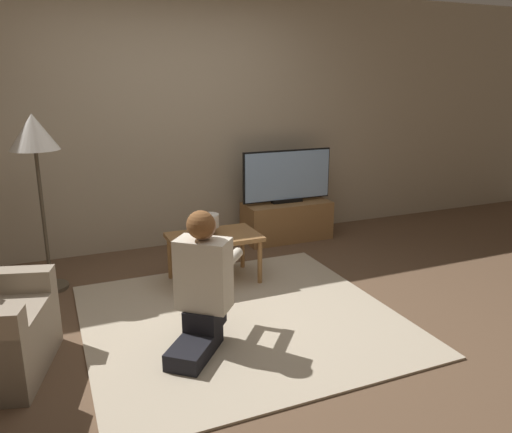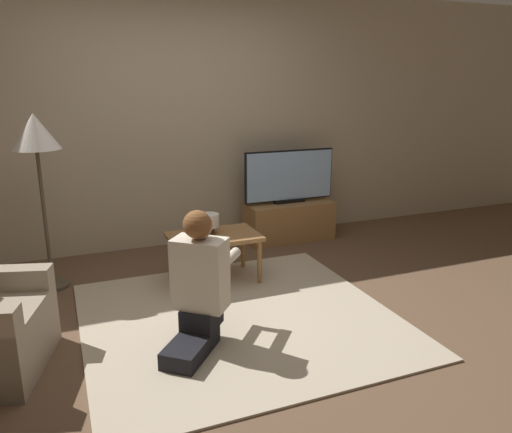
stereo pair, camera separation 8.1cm
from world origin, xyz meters
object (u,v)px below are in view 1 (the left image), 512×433
(floor_lamp, at_px, (35,143))
(person_kneeling, at_px, (203,282))
(tv, at_px, (287,176))
(coffee_table, at_px, (214,241))
(table_lamp, at_px, (209,222))

(floor_lamp, bearing_deg, person_kneeling, -57.07)
(tv, distance_m, person_kneeling, 2.41)
(tv, relative_size, coffee_table, 1.34)
(tv, bearing_deg, table_lamp, -145.18)
(tv, relative_size, person_kneeling, 1.12)
(floor_lamp, bearing_deg, tv, 10.31)
(tv, xyz_separation_m, person_kneeling, (-1.53, -1.85, -0.25))
(coffee_table, bearing_deg, floor_lamp, 162.70)
(coffee_table, distance_m, person_kneeling, 1.08)
(tv, bearing_deg, floor_lamp, -169.69)
(table_lamp, bearing_deg, person_kneeling, -109.94)
(tv, height_order, coffee_table, tv)
(floor_lamp, bearing_deg, coffee_table, -17.30)
(coffee_table, relative_size, person_kneeling, 0.84)
(tv, height_order, table_lamp, tv)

